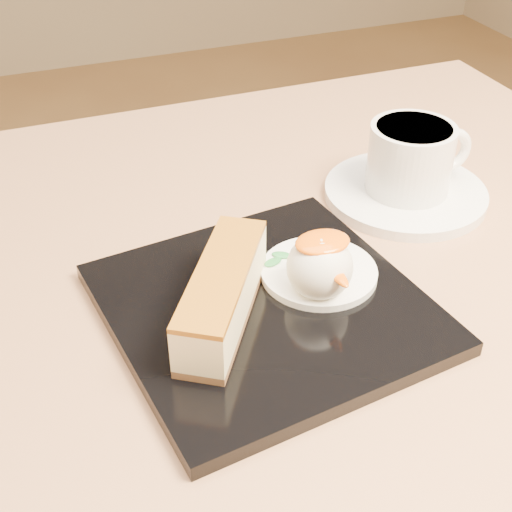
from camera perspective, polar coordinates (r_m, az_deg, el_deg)
name	(u,v)px	position (r m, az deg, el deg)	size (l,w,h in m)	color
table	(308,444)	(0.65, 4.18, -14.75)	(0.80, 0.80, 0.72)	black
dessert_plate	(266,308)	(0.53, 0.79, -4.17)	(0.22, 0.22, 0.01)	black
cheesecake	(222,294)	(0.50, -2.71, -3.05)	(0.10, 0.13, 0.04)	brown
cream_smear	(319,272)	(0.55, 5.04, -1.28)	(0.09, 0.09, 0.01)	white
ice_cream_scoop	(320,267)	(0.52, 5.12, -0.87)	(0.05, 0.05, 0.05)	white
mango_sauce	(322,242)	(0.51, 5.34, 1.10)	(0.04, 0.03, 0.01)	#FF6608
mint_sprig	(271,258)	(0.56, 1.25, -0.19)	(0.03, 0.02, 0.00)	#2E8C3C
saucer	(405,193)	(0.68, 11.85, 4.95)	(0.15, 0.15, 0.01)	white
coffee_cup	(412,157)	(0.66, 12.39, 7.75)	(0.10, 0.08, 0.06)	white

